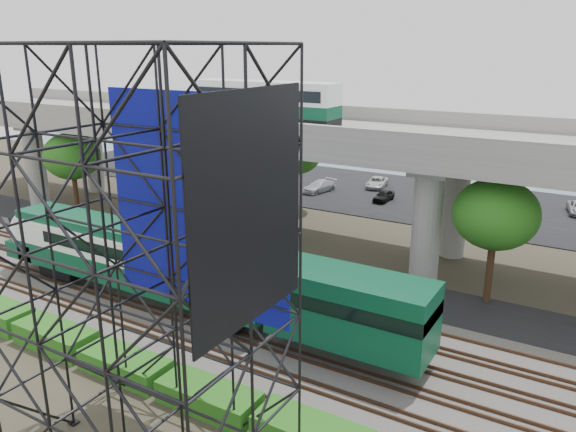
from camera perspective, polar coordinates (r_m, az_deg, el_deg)
The scene contains 13 objects.
ground at distance 31.93m, azimuth -11.73°, elevation -11.37°, with size 140.00×140.00×0.00m, color #474233.
ballast_bed at distance 33.20m, azimuth -9.41°, elevation -9.89°, with size 90.00×12.00×0.20m, color slate.
service_road at distance 39.46m, azimuth -1.47°, elevation -5.29°, with size 90.00×5.00×0.08m, color black.
parking_lot at distance 59.68m, azimuth 10.61°, elevation 2.14°, with size 90.00×18.00×0.08m, color black.
harbor_water at distance 80.25m, azimuth 16.14°, elevation 5.50°, with size 140.00×40.00×0.03m, color #496379.
rail_tracks at distance 33.12m, azimuth -9.42°, elevation -9.61°, with size 90.00×9.52×0.16m.
commuter_train at distance 33.44m, azimuth -12.55°, elevation -4.65°, with size 29.30×3.06×4.30m.
overpass at distance 41.99m, azimuth 2.11°, elevation 7.67°, with size 80.00×12.00×12.40m.
scaffold_tower at distance 19.56m, azimuth -14.78°, elevation -6.11°, with size 9.36×6.36×15.00m.
hedge_strip at distance 28.42m, azimuth -16.21°, elevation -14.22°, with size 34.60×1.80×1.20m.
trees at distance 44.83m, azimuth -2.74°, elevation 4.81°, with size 40.94×16.94×7.69m.
suv at distance 42.54m, azimuth -8.19°, elevation -2.71°, with size 2.36×5.12×1.42m, color black.
parked_cars at distance 59.11m, azimuth 10.08°, elevation 2.65°, with size 38.13×9.37×1.26m.
Camera 1 is at (19.50, -20.41, 14.92)m, focal length 35.00 mm.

